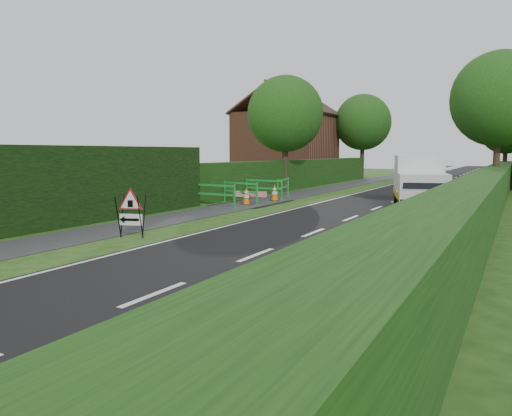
% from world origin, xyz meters
% --- Properties ---
extents(ground, '(120.00, 120.00, 0.00)m').
position_xyz_m(ground, '(0.00, 0.00, 0.00)').
color(ground, '#204313').
rests_on(ground, ground).
extents(road_surface, '(6.00, 90.00, 0.02)m').
position_xyz_m(road_surface, '(2.50, 35.00, 0.00)').
color(road_surface, black).
rests_on(road_surface, ground).
extents(footpath, '(2.00, 90.00, 0.02)m').
position_xyz_m(footpath, '(-3.00, 35.00, 0.01)').
color(footpath, '#2D2D30').
rests_on(footpath, ground).
extents(hedge_west_far, '(1.00, 24.00, 1.80)m').
position_xyz_m(hedge_west_far, '(-5.00, 22.00, 0.00)').
color(hedge_west_far, '#14380F').
rests_on(hedge_west_far, ground).
extents(hedge_east, '(1.20, 50.00, 1.50)m').
position_xyz_m(hedge_east, '(6.50, 16.00, 0.00)').
color(hedge_east, '#14380F').
rests_on(hedge_east, ground).
extents(house_west, '(7.50, 7.40, 7.88)m').
position_xyz_m(house_west, '(-10.00, 30.00, 2.90)').
color(house_west, brown).
rests_on(house_west, ground).
extents(tree_nw, '(4.40, 4.40, 6.70)m').
position_xyz_m(tree_nw, '(-4.60, 18.00, 4.48)').
color(tree_nw, '#2D2116').
rests_on(tree_nw, ground).
extents(tree_ne, '(5.20, 5.20, 7.79)m').
position_xyz_m(tree_ne, '(6.40, 22.00, 5.17)').
color(tree_ne, '#2D2116').
rests_on(tree_ne, ground).
extents(tree_fw, '(4.80, 4.80, 7.24)m').
position_xyz_m(tree_fw, '(-4.60, 34.00, 4.83)').
color(tree_fw, '#2D2116').
rests_on(tree_fw, ground).
extents(tree_fe, '(4.20, 4.20, 6.33)m').
position_xyz_m(tree_fe, '(6.40, 38.00, 4.22)').
color(tree_fe, '#2D2116').
rests_on(tree_fe, ground).
extents(triangle_sign, '(0.99, 0.99, 1.14)m').
position_xyz_m(triangle_sign, '(-1.52, 1.39, 0.79)').
color(triangle_sign, black).
rests_on(triangle_sign, ground).
extents(works_van, '(2.99, 5.02, 2.15)m').
position_xyz_m(works_van, '(3.87, 13.03, 1.14)').
color(works_van, silver).
rests_on(works_van, ground).
extents(traffic_cone_0, '(0.38, 0.38, 0.79)m').
position_xyz_m(traffic_cone_0, '(4.85, 10.73, 0.39)').
color(traffic_cone_0, black).
rests_on(traffic_cone_0, ground).
extents(traffic_cone_1, '(0.38, 0.38, 0.79)m').
position_xyz_m(traffic_cone_1, '(4.73, 14.27, 0.39)').
color(traffic_cone_1, black).
rests_on(traffic_cone_1, ground).
extents(traffic_cone_2, '(0.38, 0.38, 0.79)m').
position_xyz_m(traffic_cone_2, '(4.78, 16.25, 0.39)').
color(traffic_cone_2, black).
rests_on(traffic_cone_2, ground).
extents(traffic_cone_3, '(0.38, 0.38, 0.79)m').
position_xyz_m(traffic_cone_3, '(-2.92, 10.31, 0.39)').
color(traffic_cone_3, black).
rests_on(traffic_cone_3, ground).
extents(traffic_cone_4, '(0.38, 0.38, 0.79)m').
position_xyz_m(traffic_cone_4, '(-2.59, 12.46, 0.39)').
color(traffic_cone_4, black).
rests_on(traffic_cone_4, ground).
extents(ped_barrier_0, '(2.08, 0.54, 1.00)m').
position_xyz_m(ped_barrier_0, '(-3.57, 8.79, 0.63)').
color(ped_barrier_0, green).
rests_on(ped_barrier_0, ground).
extents(ped_barrier_1, '(2.08, 0.85, 1.00)m').
position_xyz_m(ped_barrier_1, '(-3.32, 10.51, 0.63)').
color(ped_barrier_1, green).
rests_on(ped_barrier_1, ground).
extents(ped_barrier_2, '(2.08, 0.51, 1.00)m').
position_xyz_m(ped_barrier_2, '(-3.35, 12.85, 0.63)').
color(ped_barrier_2, green).
rests_on(ped_barrier_2, ground).
extents(ped_barrier_3, '(0.70, 2.09, 1.00)m').
position_xyz_m(ped_barrier_3, '(-2.79, 13.85, 0.63)').
color(ped_barrier_3, green).
rests_on(ped_barrier_3, ground).
extents(redwhite_plank, '(1.46, 0.44, 0.25)m').
position_xyz_m(redwhite_plank, '(-2.91, 10.63, 0.00)').
color(redwhite_plank, red).
rests_on(redwhite_plank, ground).
extents(hatchback_car, '(2.64, 4.09, 1.29)m').
position_xyz_m(hatchback_car, '(1.93, 25.65, 0.65)').
color(hatchback_car, silver).
rests_on(hatchback_car, ground).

